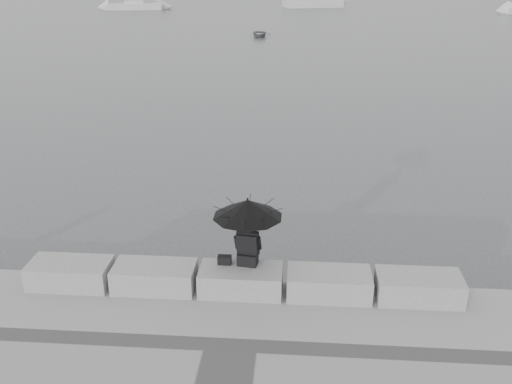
# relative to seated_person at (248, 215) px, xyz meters

# --- Properties ---
(ground) EXTENTS (360.00, 360.00, 0.00)m
(ground) POSITION_rel_seated_person_xyz_m (-0.12, 0.21, -2.04)
(ground) COLOR #444649
(ground) RESTS_ON ground
(stone_block_far_left) EXTENTS (1.60, 0.80, 0.50)m
(stone_block_far_left) POSITION_rel_seated_person_xyz_m (-3.52, -0.24, -1.29)
(stone_block_far_left) COLOR gray
(stone_block_far_left) RESTS_ON promenade
(stone_block_left) EXTENTS (1.60, 0.80, 0.50)m
(stone_block_left) POSITION_rel_seated_person_xyz_m (-1.82, -0.24, -1.29)
(stone_block_left) COLOR gray
(stone_block_left) RESTS_ON promenade
(stone_block_centre) EXTENTS (1.60, 0.80, 0.50)m
(stone_block_centre) POSITION_rel_seated_person_xyz_m (-0.12, -0.24, -1.29)
(stone_block_centre) COLOR gray
(stone_block_centre) RESTS_ON promenade
(stone_block_right) EXTENTS (1.60, 0.80, 0.50)m
(stone_block_right) POSITION_rel_seated_person_xyz_m (1.58, -0.24, -1.29)
(stone_block_right) COLOR gray
(stone_block_right) RESTS_ON promenade
(stone_block_far_right) EXTENTS (1.60, 0.80, 0.50)m
(stone_block_far_right) POSITION_rel_seated_person_xyz_m (3.28, -0.24, -1.29)
(stone_block_far_right) COLOR gray
(stone_block_far_right) RESTS_ON promenade
(seated_person) EXTENTS (1.35, 1.35, 1.39)m
(seated_person) POSITION_rel_seated_person_xyz_m (0.00, 0.00, 0.00)
(seated_person) COLOR black
(seated_person) RESTS_ON stone_block_centre
(bag) EXTENTS (0.27, 0.15, 0.17)m
(bag) POSITION_rel_seated_person_xyz_m (-0.45, -0.05, -0.96)
(bag) COLOR black
(bag) RESTS_ON stone_block_centre
(sailboat_left) EXTENTS (7.72, 3.67, 12.90)m
(sailboat_left) POSITION_rel_seated_person_xyz_m (-21.89, 70.46, -1.51)
(sailboat_left) COLOR silver
(sailboat_left) RESTS_ON ground
(motor_cruiser) EXTENTS (8.78, 4.78, 4.50)m
(motor_cruiser) POSITION_rel_seated_person_xyz_m (2.51, 76.27, -1.15)
(motor_cruiser) COLOR silver
(motor_cruiser) RESTS_ON ground
(dinghy) EXTENTS (2.85, 1.26, 0.48)m
(dinghy) POSITION_rel_seated_person_xyz_m (-2.81, 42.81, -1.80)
(dinghy) COLOR gray
(dinghy) RESTS_ON ground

